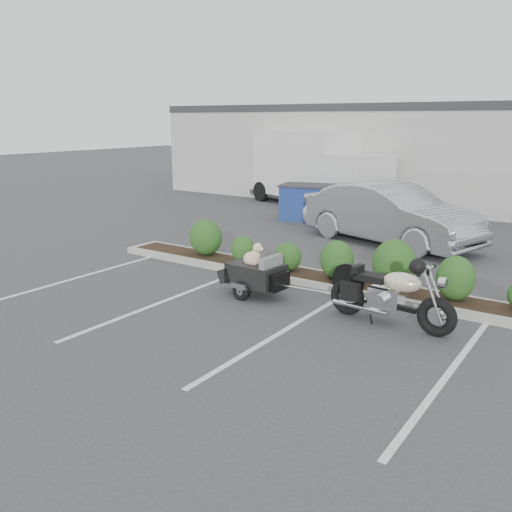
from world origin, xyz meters
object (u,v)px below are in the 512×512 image
Objects in this scene: pet_trailer at (255,273)px; delivery_truck at (318,171)px; motorcycle at (389,295)px; sedan at (390,214)px; dumpster at (308,202)px.

delivery_truck reaches higher than pet_trailer.
motorcycle is 0.34× the size of delivery_truck.
delivery_truck is (-4.93, 4.90, 0.55)m from sedan.
motorcycle is at bearing -67.25° from dumpster.
dumpster is (-3.67, 1.93, -0.23)m from sedan.
pet_trailer is 5.95m from sedan.
motorcycle is at bearing -38.29° from delivery_truck.
pet_trailer is 0.27× the size of delivery_truck.
motorcycle reaches higher than dumpster.
sedan is at bearing -42.17° from dumpster.
delivery_truck is (-7.24, 10.85, 0.88)m from motorcycle.
motorcycle is 13.07m from delivery_truck.
dumpster is at bearing 78.88° from sedan.
dumpster is 3.32m from delivery_truck.
dumpster is 0.32× the size of delivery_truck.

